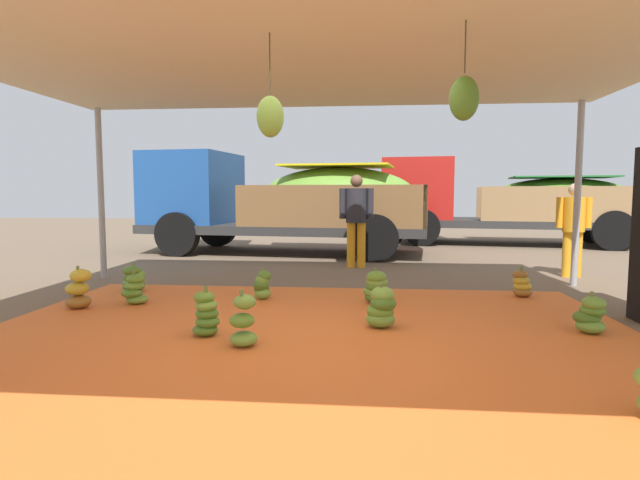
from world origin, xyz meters
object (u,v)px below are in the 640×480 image
(banana_bunch_11, at_px, (262,285))
(worker_1, at_px, (356,214))
(banana_bunch_6, at_px, (591,316))
(banana_bunch_9, at_px, (243,323))
(banana_bunch_2, at_px, (135,290))
(banana_bunch_1, at_px, (381,308))
(worker_0, at_px, (573,223))
(cargo_truck_far, at_px, (501,201))
(banana_bunch_8, at_px, (79,290))
(banana_bunch_10, at_px, (206,315))
(banana_bunch_7, at_px, (376,288))
(banana_bunch_3, at_px, (522,284))
(banana_bunch_4, at_px, (134,279))
(cargo_truck_main, at_px, (280,200))

(banana_bunch_11, bearing_deg, worker_1, 69.32)
(banana_bunch_6, bearing_deg, banana_bunch_9, -167.24)
(banana_bunch_2, height_order, banana_bunch_9, banana_bunch_9)
(banana_bunch_6, xyz_separation_m, banana_bunch_9, (-3.42, -0.77, 0.04))
(banana_bunch_1, distance_m, worker_1, 4.55)
(worker_0, bearing_deg, cargo_truck_far, 87.87)
(banana_bunch_8, distance_m, banana_bunch_11, 2.28)
(banana_bunch_10, height_order, cargo_truck_far, cargo_truck_far)
(worker_1, bearing_deg, banana_bunch_7, -84.05)
(worker_0, bearing_deg, banana_bunch_7, -143.86)
(banana_bunch_3, height_order, banana_bunch_4, banana_bunch_4)
(banana_bunch_8, xyz_separation_m, cargo_truck_main, (1.48, 6.14, 1.03))
(banana_bunch_4, bearing_deg, banana_bunch_7, -8.20)
(banana_bunch_7, distance_m, cargo_truck_far, 8.96)
(banana_bunch_1, height_order, banana_bunch_9, banana_bunch_9)
(banana_bunch_11, bearing_deg, banana_bunch_4, 168.68)
(cargo_truck_far, bearing_deg, banana_bunch_10, -118.22)
(banana_bunch_3, relative_size, worker_1, 0.24)
(banana_bunch_2, bearing_deg, banana_bunch_9, -42.11)
(banana_bunch_7, xyz_separation_m, banana_bunch_10, (-1.72, -1.69, 0.01))
(banana_bunch_9, height_order, cargo_truck_main, cargo_truck_main)
(banana_bunch_8, xyz_separation_m, banana_bunch_11, (2.15, 0.75, -0.04))
(banana_bunch_2, relative_size, banana_bunch_9, 0.83)
(cargo_truck_far, distance_m, worker_0, 5.72)
(banana_bunch_9, distance_m, banana_bunch_11, 2.12)
(banana_bunch_1, distance_m, cargo_truck_main, 7.15)
(banana_bunch_1, distance_m, banana_bunch_10, 1.82)
(banana_bunch_8, xyz_separation_m, worker_0, (7.03, 3.09, 0.70))
(worker_1, bearing_deg, banana_bunch_1, -85.24)
(banana_bunch_8, xyz_separation_m, worker_1, (3.34, 3.89, 0.80))
(banana_bunch_8, distance_m, cargo_truck_main, 6.40)
(cargo_truck_main, distance_m, worker_1, 2.93)
(banana_bunch_10, bearing_deg, banana_bunch_4, 129.14)
(banana_bunch_3, bearing_deg, banana_bunch_7, -162.85)
(banana_bunch_8, relative_size, banana_bunch_11, 1.22)
(banana_bunch_3, bearing_deg, worker_1, 131.67)
(banana_bunch_8, xyz_separation_m, cargo_truck_far, (7.24, 8.80, 0.99))
(banana_bunch_2, xyz_separation_m, banana_bunch_9, (1.83, -1.65, 0.04))
(cargo_truck_far, distance_m, worker_1, 6.28)
(banana_bunch_9, height_order, banana_bunch_10, banana_bunch_9)
(banana_bunch_1, bearing_deg, banana_bunch_7, 91.57)
(banana_bunch_4, xyz_separation_m, banana_bunch_8, (-0.17, -1.14, 0.05))
(worker_1, bearing_deg, banana_bunch_9, -100.02)
(banana_bunch_4, distance_m, cargo_truck_far, 10.47)
(worker_0, bearing_deg, banana_bunch_8, -156.29)
(banana_bunch_4, xyz_separation_m, banana_bunch_11, (1.98, -0.40, 0.01))
(worker_0, bearing_deg, banana_bunch_3, -126.40)
(banana_bunch_6, relative_size, banana_bunch_8, 0.81)
(banana_bunch_1, height_order, cargo_truck_main, cargo_truck_main)
(worker_0, bearing_deg, banana_bunch_9, -136.11)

